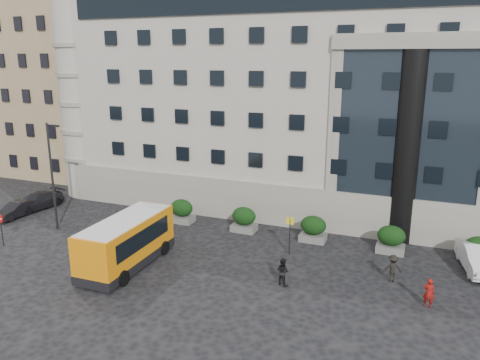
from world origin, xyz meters
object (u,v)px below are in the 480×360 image
at_px(bus_stop_sign, 290,229).
at_px(parked_car_d, 130,178).
at_px(white_taxi, 478,258).
at_px(pedestrian_a, 429,293).
at_px(no_entry_sign, 0,223).
at_px(minibus, 127,240).
at_px(hedge_e, 479,251).
at_px(pedestrian_c, 393,268).
at_px(street_lamp, 52,172).
at_px(pedestrian_b, 283,272).
at_px(hedge_c, 313,229).
at_px(red_truck, 134,177).
at_px(hedge_a, 182,211).
at_px(hedge_b, 244,219).
at_px(hedge_d, 391,239).
at_px(parked_car_b, 16,210).
at_px(parked_car_c, 37,201).

relative_size(bus_stop_sign, parked_car_d, 0.56).
distance_m(white_taxi, pedestrian_a, 6.37).
bearing_deg(bus_stop_sign, parked_car_d, 151.16).
relative_size(no_entry_sign, minibus, 0.32).
distance_m(hedge_e, pedestrian_c, 6.41).
height_order(street_lamp, minibus, street_lamp).
height_order(bus_stop_sign, minibus, minibus).
relative_size(street_lamp, pedestrian_b, 4.95).
bearing_deg(hedge_c, street_lamp, -165.33).
bearing_deg(pedestrian_a, white_taxi, -109.15).
distance_m(red_truck, pedestrian_c, 25.85).
distance_m(hedge_a, pedestrian_b, 12.51).
bearing_deg(pedestrian_a, red_truck, -18.78).
bearing_deg(bus_stop_sign, minibus, -148.09).
height_order(hedge_b, hedge_d, same).
xyz_separation_m(hedge_a, minibus, (0.76, -8.24, 0.74)).
xyz_separation_m(hedge_c, white_taxi, (10.28, -0.80, -0.16)).
distance_m(no_entry_sign, red_truck, 14.15).
relative_size(parked_car_b, pedestrian_b, 2.28).
xyz_separation_m(hedge_b, no_entry_sign, (-14.20, -8.84, 0.72)).
distance_m(hedge_a, parked_car_d, 13.31).
bearing_deg(white_taxi, hedge_c, 164.83).
height_order(parked_car_c, pedestrian_c, pedestrian_c).
height_order(street_lamp, bus_stop_sign, street_lamp).
bearing_deg(minibus, street_lamp, 157.10).
bearing_deg(hedge_d, hedge_e, 0.00).
distance_m(hedge_d, bus_stop_sign, 6.76).
bearing_deg(hedge_b, parked_car_c, -174.49).
height_order(white_taxi, pedestrian_c, pedestrian_c).
bearing_deg(red_truck, hedge_e, -4.46).
xyz_separation_m(hedge_a, street_lamp, (-7.94, -4.80, 3.44)).
xyz_separation_m(hedge_c, hedge_d, (5.20, 0.00, 0.00)).
bearing_deg(pedestrian_a, hedge_a, -14.30).
xyz_separation_m(hedge_a, hedge_e, (20.80, 0.00, 0.00)).
bearing_deg(minibus, parked_car_d, 123.04).
bearing_deg(red_truck, pedestrian_a, -18.60).
distance_m(no_entry_sign, pedestrian_c, 25.47).
relative_size(hedge_d, no_entry_sign, 0.79).
relative_size(hedge_e, no_entry_sign, 0.79).
xyz_separation_m(white_taxi, pedestrian_c, (-4.64, -3.50, 0.04)).
height_order(hedge_a, hedge_b, same).
xyz_separation_m(hedge_e, white_taxi, (-0.12, -0.80, -0.16)).
bearing_deg(hedge_e, pedestrian_c, -137.84).
xyz_separation_m(white_taxi, pedestrian_a, (-2.68, -5.77, 0.03)).
bearing_deg(parked_car_c, white_taxi, 9.53).
relative_size(hedge_a, street_lamp, 0.23).
height_order(minibus, parked_car_b, minibus).
distance_m(hedge_a, pedestrian_a, 19.16).
relative_size(hedge_a, pedestrian_a, 1.16).
xyz_separation_m(bus_stop_sign, pedestrian_c, (6.55, -1.50, -0.92)).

